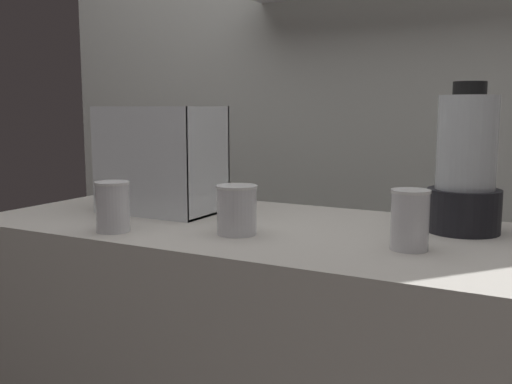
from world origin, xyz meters
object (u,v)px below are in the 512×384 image
blender_pitcher (466,170)px  juice_cup_mango_far_left (113,209)px  carrot_display_bin (161,179)px  juice_cup_orange_left (237,213)px  juice_cup_beet_middle (410,223)px

blender_pitcher → juice_cup_mango_far_left: 0.81m
carrot_display_bin → blender_pitcher: 0.79m
juice_cup_mango_far_left → juice_cup_orange_left: size_ratio=1.04×
blender_pitcher → juice_cup_mango_far_left: blender_pitcher is taller
juice_cup_beet_middle → juice_cup_orange_left: bearing=-174.2°
carrot_display_bin → juice_cup_mango_far_left: (0.06, -0.27, -0.04)m
carrot_display_bin → blender_pitcher: bearing=8.2°
blender_pitcher → juice_cup_mango_far_left: bearing=-152.1°
juice_cup_mango_far_left → juice_cup_orange_left: bearing=22.5°
carrot_display_bin → juice_cup_orange_left: 0.37m
juice_cup_mango_far_left → juice_cup_orange_left: juice_cup_mango_far_left is taller
juice_cup_orange_left → juice_cup_beet_middle: 0.38m
carrot_display_bin → juice_cup_orange_left: bearing=-25.4°
juice_cup_mango_far_left → blender_pitcher: bearing=27.9°
juice_cup_mango_far_left → juice_cup_orange_left: 0.29m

